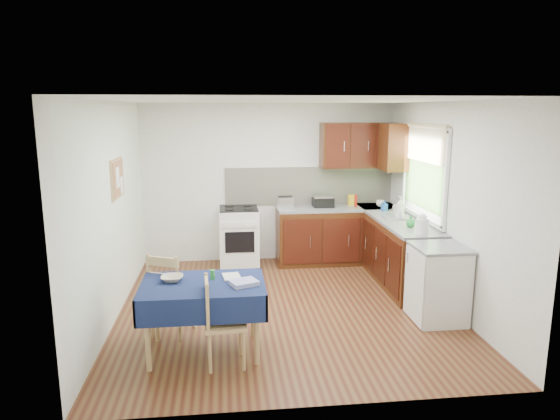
{
  "coord_description": "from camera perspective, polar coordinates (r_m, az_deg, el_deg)",
  "views": [
    {
      "loc": [
        -0.71,
        -5.74,
        2.4
      ],
      "look_at": [
        -0.02,
        0.33,
        1.16
      ],
      "focal_mm": 32.0,
      "sensor_mm": 36.0,
      "label": 1
    }
  ],
  "objects": [
    {
      "name": "worktop_back",
      "position": [
        7.89,
        6.57,
        0.24
      ],
      "size": [
        1.9,
        0.6,
        0.04
      ],
      "primitive_type": "cube",
      "color": "slate",
      "rests_on": "base_cabinets"
    },
    {
      "name": "yellow_packet",
      "position": [
        8.03,
        8.23,
        1.14
      ],
      "size": [
        0.15,
        0.12,
        0.17
      ],
      "primitive_type": "cube",
      "rotation": [
        0.0,
        0.0,
        0.3
      ],
      "color": "yellow",
      "rests_on": "worktop_back"
    },
    {
      "name": "toaster",
      "position": [
        7.72,
        0.59,
        0.88
      ],
      "size": [
        0.25,
        0.16,
        0.19
      ],
      "rotation": [
        0.0,
        0.0,
        0.17
      ],
      "color": "silver",
      "rests_on": "worktop_back"
    },
    {
      "name": "worktop_right",
      "position": [
        7.0,
        13.88,
        -1.46
      ],
      "size": [
        0.6,
        1.7,
        0.04
      ],
      "primitive_type": "cube",
      "color": "slate",
      "rests_on": "base_cabinets"
    },
    {
      "name": "book",
      "position": [
        5.09,
        -6.5,
        -7.67
      ],
      "size": [
        0.2,
        0.25,
        0.02
      ],
      "primitive_type": "imported",
      "rotation": [
        0.0,
        0.0,
        0.14
      ],
      "color": "white",
      "rests_on": "dining_table"
    },
    {
      "name": "wall_right",
      "position": [
        6.45,
        18.51,
        0.56
      ],
      "size": [
        0.02,
        4.2,
        2.5
      ],
      "primitive_type": "cube",
      "color": "white",
      "rests_on": "ground"
    },
    {
      "name": "upper_cabinets",
      "position": [
        7.89,
        10.12,
        7.24
      ],
      "size": [
        1.2,
        0.85,
        0.7
      ],
      "color": "black",
      "rests_on": "wall_back"
    },
    {
      "name": "ceiling",
      "position": [
        5.79,
        0.63,
        12.41
      ],
      "size": [
        4.0,
        4.2,
        0.02
      ],
      "primitive_type": "cube",
      "color": "white",
      "rests_on": "wall_back"
    },
    {
      "name": "cup",
      "position": [
        8.0,
        11.37,
        0.74
      ],
      "size": [
        0.16,
        0.16,
        0.1
      ],
      "primitive_type": "imported",
      "rotation": [
        0.0,
        0.0,
        0.35
      ],
      "color": "white",
      "rests_on": "worktop_back"
    },
    {
      "name": "base_cabinets",
      "position": [
        7.56,
        9.69,
        -3.85
      ],
      "size": [
        1.9,
        2.3,
        0.86
      ],
      "color": "black",
      "rests_on": "ground"
    },
    {
      "name": "sauce_bottle",
      "position": [
        7.88,
        8.65,
        1.03
      ],
      "size": [
        0.04,
        0.04,
        0.19
      ],
      "primitive_type": "cylinder",
      "color": "#B11A0E",
      "rests_on": "worktop_back"
    },
    {
      "name": "soap_bottle_b",
      "position": [
        7.65,
        11.85,
        0.5
      ],
      "size": [
        0.1,
        0.1,
        0.17
      ],
      "primitive_type": "imported",
      "rotation": [
        0.0,
        0.0,
        1.87
      ],
      "color": "blue",
      "rests_on": "worktop_right"
    },
    {
      "name": "tea_towel",
      "position": [
        4.89,
        -4.16,
        -8.3
      ],
      "size": [
        0.31,
        0.28,
        0.04
      ],
      "primitive_type": "cube",
      "rotation": [
        0.0,
        0.0,
        0.38
      ],
      "color": "#293297",
      "rests_on": "dining_table"
    },
    {
      "name": "plate_bowl",
      "position": [
        5.1,
        -12.23,
        -7.65
      ],
      "size": [
        0.23,
        0.23,
        0.05
      ],
      "primitive_type": "imported",
      "rotation": [
        0.0,
        0.0,
        -0.07
      ],
      "color": "beige",
      "rests_on": "dining_table"
    },
    {
      "name": "spice_jar",
      "position": [
        5.07,
        -7.71,
        -7.32
      ],
      "size": [
        0.05,
        0.05,
        0.1
      ],
      "primitive_type": "cylinder",
      "color": "#268D33",
      "rests_on": "dining_table"
    },
    {
      "name": "chair_near",
      "position": [
        4.84,
        -6.81,
        -12.27
      ],
      "size": [
        0.41,
        0.41,
        0.87
      ],
      "rotation": [
        0.0,
        0.0,
        1.63
      ],
      "color": "tan",
      "rests_on": "ground"
    },
    {
      "name": "fridge",
      "position": [
        6.05,
        17.61,
        -8.02
      ],
      "size": [
        0.58,
        0.6,
        0.89
      ],
      "color": "white",
      "rests_on": "ground"
    },
    {
      "name": "wall_back",
      "position": [
        7.96,
        -1.25,
        3.11
      ],
      "size": [
        4.0,
        0.02,
        2.5
      ],
      "primitive_type": "cube",
      "color": "white",
      "rests_on": "ground"
    },
    {
      "name": "dining_table",
      "position": [
        5.02,
        -8.78,
        -9.39
      ],
      "size": [
        1.21,
        0.82,
        0.73
      ],
      "rotation": [
        0.0,
        0.0,
        -0.32
      ],
      "color": "#101D41",
      "rests_on": "ground"
    },
    {
      "name": "chair_far",
      "position": [
        5.53,
        -12.46,
        -9.06
      ],
      "size": [
        0.54,
        0.54,
        0.93
      ],
      "rotation": [
        0.0,
        0.0,
        2.73
      ],
      "color": "tan",
      "rests_on": "ground"
    },
    {
      "name": "wall_left",
      "position": [
        6.0,
        -18.72,
        -0.25
      ],
      "size": [
        0.02,
        4.2,
        2.5
      ],
      "primitive_type": "cube",
      "color": "white",
      "rests_on": "ground"
    },
    {
      "name": "floor",
      "position": [
        6.27,
        0.58,
        -11.11
      ],
      "size": [
        4.2,
        4.2,
        0.0
      ],
      "primitive_type": "plane",
      "color": "#471E12",
      "rests_on": "ground"
    },
    {
      "name": "worktop_corner",
      "position": [
        8.06,
        11.07,
        0.34
      ],
      "size": [
        0.6,
        0.6,
        0.04
      ],
      "primitive_type": "cube",
      "color": "slate",
      "rests_on": "base_cabinets"
    },
    {
      "name": "splashback",
      "position": [
        8.04,
        3.38,
        2.81
      ],
      "size": [
        2.7,
        0.02,
        0.6
      ],
      "primitive_type": "cube",
      "color": "beige",
      "rests_on": "wall_back"
    },
    {
      "name": "kettle",
      "position": [
        6.34,
        15.95,
        -1.66
      ],
      "size": [
        0.15,
        0.15,
        0.26
      ],
      "color": "white",
      "rests_on": "worktop_right"
    },
    {
      "name": "window",
      "position": [
        7.02,
        16.12,
        4.84
      ],
      "size": [
        0.04,
        1.48,
        1.26
      ],
      "color": "#355B25",
      "rests_on": "wall_right"
    },
    {
      "name": "dish_rack",
      "position": [
        7.19,
        13.31,
        -0.76
      ],
      "size": [
        0.37,
        0.29,
        0.18
      ],
      "rotation": [
        0.0,
        0.0,
        -0.29
      ],
      "color": "gray",
      "rests_on": "worktop_right"
    },
    {
      "name": "wall_front",
      "position": [
        3.89,
        4.42,
        -5.82
      ],
      "size": [
        4.0,
        0.02,
        2.5
      ],
      "primitive_type": "cube",
      "color": "white",
      "rests_on": "ground"
    },
    {
      "name": "stove",
      "position": [
        7.79,
        -4.7,
        -3.05
      ],
      "size": [
        0.6,
        0.61,
        0.92
      ],
      "color": "white",
      "rests_on": "ground"
    },
    {
      "name": "sandwich_press",
      "position": [
        7.85,
        4.94,
        1.03
      ],
      "size": [
        0.31,
        0.27,
        0.18
      ],
      "rotation": [
        0.0,
        0.0,
        -0.42
      ],
      "color": "black",
      "rests_on": "worktop_back"
    },
    {
      "name": "soap_bottle_c",
      "position": [
        6.67,
        14.71,
        -1.28
      ],
      "size": [
        0.17,
        0.17,
        0.15
      ],
      "primitive_type": "imported",
      "rotation": [
        0.0,
        0.0,
        3.78
      ],
      "color": "#238336",
      "rests_on": "worktop_right"
    },
    {
      "name": "soap_bottle_a",
      "position": [
        7.09,
        13.57,
        0.22
      ],
      "size": [
        0.18,
        0.18,
        0.32
      ],
      "primitive_type": "imported",
      "rotation": [
        0.0,
        0.0,
        0.85
      ],
      "color": "white",
      "rests_on": "worktop_right"
    },
    {
      "name": "corkboard",
      "position": [
        6.22,
        -18.09,
        3.46
      ],
      "size": [
        0.04,
        0.62,
        0.47
      ],
      "color": "tan",
      "rests_on": "wall_left"
    }
  ]
}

